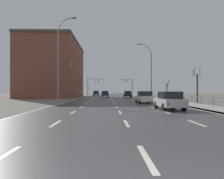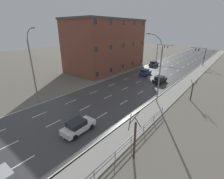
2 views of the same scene
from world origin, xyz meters
The scene contains 16 objects.
ground_plane centered at (0.00, 48.00, -0.06)m, with size 160.00×160.00×0.12m.
road_asphalt_strip centered at (0.00, 59.99, 0.01)m, with size 14.00×120.00×0.03m.
sidewalk_right centered at (8.43, 60.00, 0.06)m, with size 3.00×120.00×0.12m.
guardrail centered at (9.85, 21.04, 0.71)m, with size 0.07×27.49×1.00m.
street_lamp_midground centered at (7.40, 37.94, 5.24)m, with size 2.84×0.24×10.77m.
street_lamp_left_bank centered at (-7.45, 25.64, 5.66)m, with size 2.58×0.24×11.57m.
traffic_signal_right centered at (6.80, 72.14, 3.95)m, with size 4.50×0.36×5.78m.
traffic_signal_left centered at (-6.41, 72.16, 4.21)m, with size 5.90×0.36×6.05m.
car_mid_centre centered at (3.87, 24.44, 0.80)m, with size 1.90×4.13×1.57m.
car_distant centered at (4.33, 14.90, 0.80)m, with size 1.92×4.14×1.57m.
car_near_right centered at (3.89, 47.63, 0.80)m, with size 1.93×4.15×1.57m.
car_far_left centered at (-1.58, 51.27, 0.80)m, with size 1.95×4.16×1.57m.
car_far_right centered at (-4.48, 62.51, 0.80)m, with size 1.99×4.18×1.57m.
brick_building centered at (-14.30, 50.84, 6.93)m, with size 12.08×23.57×13.83m.
bare_tree_mid centered at (11.07, 25.05, 2.20)m, with size 1.16×1.38×4.86m.
bare_tree_far centered at (11.81, 42.11, 1.76)m, with size 1.00×1.02×4.00m.
Camera 1 is at (-0.94, -3.14, 1.65)m, focal length 34.13 mm.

